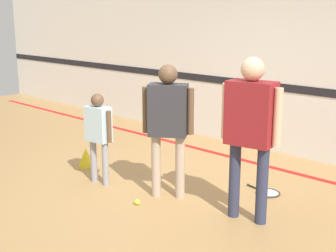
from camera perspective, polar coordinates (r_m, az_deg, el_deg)
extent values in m
plane|color=#A87F4C|center=(5.66, -0.50, -8.29)|extent=(16.00, 16.00, 0.00)
cube|color=silver|center=(7.28, 13.69, 9.15)|extent=(16.00, 0.06, 3.20)
cube|color=black|center=(7.31, 13.31, 4.64)|extent=(16.00, 0.01, 0.12)
cube|color=red|center=(6.96, 9.85, -4.28)|extent=(14.40, 0.10, 0.01)
cylinder|color=tan|center=(5.48, -1.46, -4.86)|extent=(0.11, 0.11, 0.75)
cylinder|color=tan|center=(5.44, 1.48, -5.01)|extent=(0.11, 0.11, 0.75)
cube|color=#2D2D33|center=(5.29, 0.00, 1.97)|extent=(0.50, 0.44, 0.59)
sphere|color=brown|center=(5.22, 0.00, 6.33)|extent=(0.22, 0.22, 0.22)
cylinder|color=brown|center=(5.34, -2.72, 1.98)|extent=(0.08, 0.08, 0.53)
cylinder|color=brown|center=(5.25, 2.77, 1.79)|extent=(0.08, 0.08, 0.53)
cylinder|color=gray|center=(6.06, -9.04, -4.20)|extent=(0.08, 0.08, 0.55)
cylinder|color=gray|center=(5.92, -7.64, -4.59)|extent=(0.08, 0.08, 0.55)
cube|color=silver|center=(5.86, -8.52, 0.24)|extent=(0.34, 0.21, 0.44)
sphere|color=brown|center=(5.80, -8.62, 3.13)|extent=(0.16, 0.16, 0.16)
cylinder|color=brown|center=(5.99, -9.78, 0.44)|extent=(0.06, 0.06, 0.39)
cylinder|color=brown|center=(5.73, -7.19, -0.08)|extent=(0.06, 0.06, 0.39)
cylinder|color=#2D334C|center=(4.86, 11.39, -7.13)|extent=(0.12, 0.12, 0.81)
cylinder|color=#2D334C|center=(4.98, 8.11, -6.49)|extent=(0.12, 0.12, 0.81)
cube|color=maroon|center=(4.72, 10.07, 1.53)|extent=(0.51, 0.34, 0.64)
sphere|color=#DBAD89|center=(4.65, 10.30, 6.86)|extent=(0.24, 0.24, 0.24)
cylinder|color=#DBAD89|center=(4.62, 13.22, 1.01)|extent=(0.08, 0.08, 0.58)
cylinder|color=#DBAD89|center=(4.84, 7.06, 1.83)|extent=(0.08, 0.08, 0.58)
torus|color=#28282D|center=(5.79, 12.09, -7.98)|extent=(0.34, 0.34, 0.02)
cylinder|color=silver|center=(5.79, 12.09, -7.98)|extent=(0.25, 0.25, 0.01)
cylinder|color=black|center=(5.94, 10.41, -7.35)|extent=(0.20, 0.06, 0.02)
sphere|color=black|center=(6.00, 9.73, -7.10)|extent=(0.03, 0.03, 0.03)
sphere|color=#CCE038|center=(5.36, -3.79, -9.22)|extent=(0.07, 0.07, 0.07)
sphere|color=#CCE038|center=(6.11, 11.56, -6.56)|extent=(0.07, 0.07, 0.07)
cone|color=yellow|center=(6.71, -9.97, -3.78)|extent=(0.23, 0.23, 0.27)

